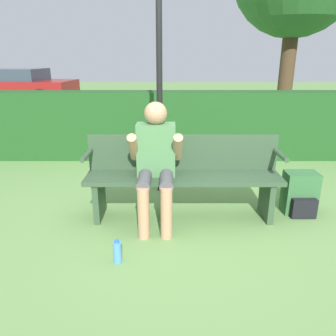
% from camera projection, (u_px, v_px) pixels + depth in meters
% --- Properties ---
extents(ground_plane, '(40.00, 40.00, 0.00)m').
position_uv_depth(ground_plane, '(182.00, 217.00, 3.51)').
color(ground_plane, '#668E4C').
extents(hedge_back, '(12.00, 0.47, 1.10)m').
position_uv_depth(hedge_back, '(177.00, 125.00, 5.43)').
color(hedge_back, '#1E4C1E').
rests_on(hedge_back, ground).
extents(park_bench, '(2.00, 0.42, 0.85)m').
position_uv_depth(park_bench, '(182.00, 174.00, 3.41)').
color(park_bench, '#334C33').
rests_on(park_bench, ground).
extents(person_seated, '(0.52, 0.63, 1.22)m').
position_uv_depth(person_seated, '(155.00, 158.00, 3.22)').
color(person_seated, '#4C7F4C').
rests_on(person_seated, ground).
extents(backpack, '(0.34, 0.31, 0.46)m').
position_uv_depth(backpack, '(299.00, 194.00, 3.55)').
color(backpack, '#336638').
rests_on(backpack, ground).
extents(water_bottle, '(0.07, 0.07, 0.21)m').
position_uv_depth(water_bottle, '(117.00, 252.00, 2.70)').
color(water_bottle, '#4C8CCC').
rests_on(water_bottle, ground).
extents(signpost, '(0.43, 0.09, 3.00)m').
position_uv_depth(signpost, '(158.00, 51.00, 3.67)').
color(signpost, black).
rests_on(signpost, ground).
extents(parked_car, '(4.38, 2.21, 1.22)m').
position_uv_depth(parked_car, '(16.00, 86.00, 12.41)').
color(parked_car, maroon).
rests_on(parked_car, ground).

